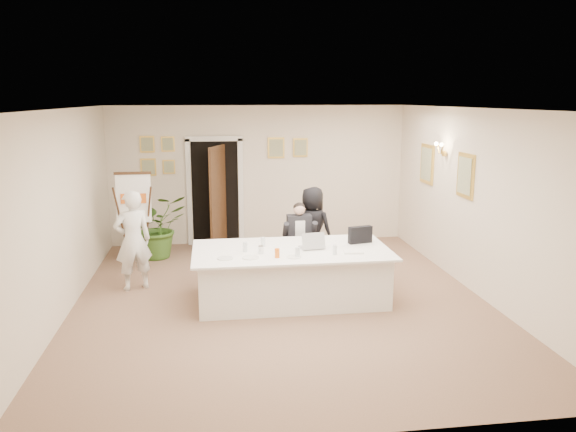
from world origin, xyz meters
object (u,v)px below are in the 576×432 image
at_px(laptop, 312,239).
at_px(standing_woman, 312,229).
at_px(conference_table, 291,274).
at_px(paper_stack, 354,252).
at_px(seated_man, 299,240).
at_px(steel_jug, 261,250).
at_px(flip_chart, 136,225).
at_px(standing_man, 133,240).
at_px(potted_palm, 157,226).
at_px(laptop_bag, 360,235).
at_px(oj_glass, 277,253).

bearing_deg(laptop, standing_woman, 70.76).
xyz_separation_m(conference_table, paper_stack, (0.86, -0.31, 0.40)).
xyz_separation_m(seated_man, laptop, (0.02, -1.05, 0.28)).
distance_m(seated_man, steel_jug, 1.47).
relative_size(standing_woman, laptop, 4.02).
bearing_deg(standing_woman, flip_chart, 24.99).
bearing_deg(standing_woman, conference_table, 102.54).
distance_m(standing_woman, steel_jug, 1.89).
xyz_separation_m(flip_chart, paper_stack, (3.31, -2.23, 0.01)).
relative_size(standing_man, steel_jug, 14.27).
bearing_deg(conference_table, laptop, 5.39).
bearing_deg(conference_table, standing_man, 161.19).
xyz_separation_m(standing_woman, steel_jug, (-1.03, -1.58, 0.10)).
distance_m(seated_man, flip_chart, 2.88).
bearing_deg(paper_stack, flip_chart, 146.07).
bearing_deg(flip_chart, steel_jug, -46.37).
xyz_separation_m(laptop, paper_stack, (0.54, -0.33, -0.13)).
bearing_deg(flip_chart, seated_man, -17.08).
xyz_separation_m(potted_palm, paper_stack, (3.02, -2.90, 0.19)).
bearing_deg(standing_man, conference_table, 139.23).
height_order(conference_table, seated_man, seated_man).
bearing_deg(laptop_bag, standing_man, 157.52).
xyz_separation_m(flip_chart, potted_palm, (0.30, 0.67, -0.18)).
xyz_separation_m(potted_palm, oj_glass, (1.90, -3.01, 0.24)).
bearing_deg(steel_jug, standing_man, 152.86).
relative_size(conference_table, seated_man, 2.26).
xyz_separation_m(flip_chart, standing_woman, (3.03, -0.51, -0.05)).
bearing_deg(flip_chart, conference_table, -38.07).
xyz_separation_m(standing_man, steel_jug, (1.90, -0.97, 0.05)).
height_order(conference_table, laptop_bag, laptop_bag).
relative_size(seated_man, standing_man, 0.81).
xyz_separation_m(standing_man, paper_stack, (3.22, -1.11, 0.00)).
bearing_deg(laptop, laptop_bag, 4.70).
bearing_deg(laptop_bag, laptop, -179.44).
height_order(standing_man, standing_woman, standing_man).
height_order(standing_woman, steel_jug, standing_woman).
bearing_deg(laptop_bag, paper_stack, -127.11).
distance_m(conference_table, standing_man, 2.52).
relative_size(flip_chart, standing_man, 1.07).
distance_m(standing_man, potted_palm, 1.81).
distance_m(conference_table, oj_glass, 0.66).
xyz_separation_m(flip_chart, steel_jug, (2.00, -2.09, 0.05)).
bearing_deg(paper_stack, steel_jug, 174.11).
height_order(paper_stack, steel_jug, steel_jug).
bearing_deg(standing_man, oj_glass, 128.01).
height_order(conference_table, flip_chart, flip_chart).
bearing_deg(laptop, steel_jug, -174.22).
relative_size(seated_man, flip_chart, 0.76).
bearing_deg(oj_glass, laptop_bag, 24.89).
distance_m(conference_table, laptop_bag, 1.22).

